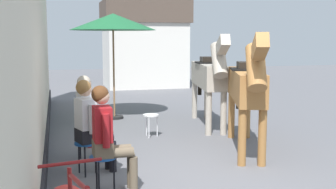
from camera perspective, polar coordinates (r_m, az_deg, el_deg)
ground_plane at (r=9.17m, az=-0.43°, el=-5.05°), size 40.00×40.00×0.00m
pub_facade_wall at (r=7.20m, az=-17.44°, el=3.59°), size 0.34×14.00×3.40m
distant_cottage at (r=17.98m, az=-3.14°, el=6.79°), size 3.40×2.60×3.50m
seated_visitor_near at (r=5.57m, az=-7.99°, el=-5.07°), size 0.61×0.49×1.39m
seated_visitor_middle at (r=6.36m, az=-10.26°, el=-3.55°), size 0.61×0.48×1.39m
seated_visitor_far at (r=7.11m, az=-10.30°, el=-2.42°), size 0.61×0.48×1.39m
saddled_horse_near at (r=7.56m, az=10.34°, el=1.09°), size 1.20×2.89×2.06m
saddled_horse_far at (r=9.65m, az=5.43°, el=2.50°), size 0.80×2.98×2.06m
cafe_parasol at (r=10.69m, az=-7.27°, el=9.40°), size 2.10×2.10×2.58m
spare_stool_white at (r=8.71m, az=-2.27°, el=-3.02°), size 0.32×0.32×0.46m
satchel_bag at (r=8.09m, az=-9.68°, el=-6.09°), size 0.30×0.18×0.20m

